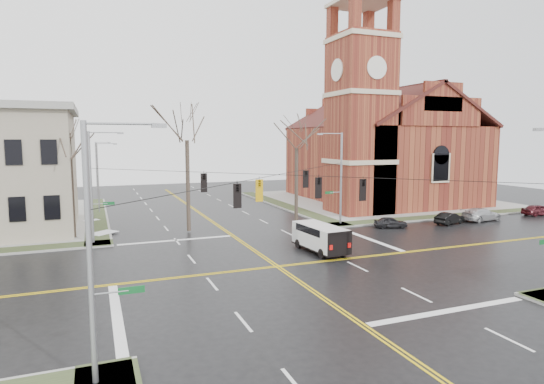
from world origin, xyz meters
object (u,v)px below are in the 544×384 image
object	(u,v)px
signal_pole_ne	(340,175)
tree_nw_far	(70,153)
parked_car_b	(450,218)
tree_nw_near	(187,134)
streetlight_north_b	(97,165)
cargo_van	(319,236)
tree_ne	(297,143)
streetlight_north_a	(99,175)
church	(377,140)
parked_car_c	(481,214)
parked_car_a	(391,222)
parked_car_d	(538,210)
signal_pole_nw	(93,184)
signal_pole_sw	(95,247)

from	to	relation	value
signal_pole_ne	tree_nw_far	size ratio (longest dim) A/B	0.89
parked_car_b	tree_nw_near	size ratio (longest dim) A/B	0.29
streetlight_north_b	signal_pole_ne	bearing A→B (deg)	-58.95
cargo_van	tree_nw_far	xyz separation A→B (m)	(-17.57, 11.51, 6.15)
parked_car_b	tree_ne	bearing A→B (deg)	50.28
streetlight_north_a	streetlight_north_b	distance (m)	20.00
church	parked_car_c	xyz separation A→B (m)	(1.62, -16.72, -7.76)
tree_nw_near	streetlight_north_a	bearing A→B (deg)	116.59
church	streetlight_north_b	world-z (taller)	church
tree_nw_far	tree_ne	distance (m)	20.91
parked_car_a	tree_ne	xyz separation A→B (m)	(-7.40, 5.76, 7.59)
parked_car_c	tree_nw_far	world-z (taller)	tree_nw_far
signal_pole_ne	cargo_van	world-z (taller)	signal_pole_ne
streetlight_north_a	tree_nw_far	distance (m)	14.23
signal_pole_ne	parked_car_c	bearing A→B (deg)	-12.87
parked_car_a	parked_car_d	bearing A→B (deg)	-71.45
streetlight_north_b	parked_car_b	world-z (taller)	streetlight_north_b
signal_pole_ne	parked_car_d	distance (m)	24.23
signal_pole_nw	cargo_van	distance (m)	18.49
signal_pole_ne	streetlight_north_b	xyz separation A→B (m)	(-21.97, 36.50, -0.48)
parked_car_b	tree_nw_near	distance (m)	27.17
parked_car_a	tree_nw_near	bearing A→B (deg)	93.95
streetlight_north_a	parked_car_d	size ratio (longest dim) A/B	2.16
signal_pole_ne	streetlight_north_b	world-z (taller)	signal_pole_ne
signal_pole_ne	parked_car_b	size ratio (longest dim) A/B	2.50
signal_pole_ne	parked_car_d	world-z (taller)	signal_pole_ne
cargo_van	tree_ne	bearing A→B (deg)	69.36
streetlight_north_a	cargo_van	distance (m)	29.64
parked_car_a	parked_car_b	world-z (taller)	parked_car_b
church	tree_nw_near	world-z (taller)	church
parked_car_a	tree_nw_far	bearing A→B (deg)	97.20
church	signal_pole_sw	xyz separation A→B (m)	(-36.09, -36.28, -3.48)
parked_car_b	parked_car_c	xyz separation A→B (m)	(4.47, 0.28, 0.08)
signal_pole_ne	tree_nw_far	bearing A→B (deg)	173.51
parked_car_c	signal_pole_sw	bearing A→B (deg)	111.87
church	tree_ne	world-z (taller)	church
signal_pole_sw	streetlight_north_a	world-z (taller)	signal_pole_sw
parked_car_c	tree_nw_far	bearing A→B (deg)	75.50
signal_pole_nw	cargo_van	world-z (taller)	signal_pole_nw
signal_pole_nw	church	bearing A→B (deg)	20.21
signal_pole_sw	tree_nw_far	size ratio (longest dim) A/B	0.89
cargo_van	parked_car_a	world-z (taller)	cargo_van
streetlight_north_a	parked_car_a	xyz separation A→B (m)	(25.90, -19.62, -3.93)
parked_car_a	parked_car_d	xyz separation A→B (m)	(19.69, -0.14, 0.10)
parked_car_b	parked_car_c	bearing A→B (deg)	-101.87
signal_pole_sw	tree_ne	bearing A→B (deg)	53.21
church	signal_pole_nw	xyz separation A→B (m)	(-36.09, -13.28, -3.48)
church	streetlight_north_b	distance (m)	42.53
signal_pole_ne	streetlight_north_a	xyz separation A→B (m)	(-21.97, 16.50, -0.48)
signal_pole_ne	parked_car_b	xyz separation A→B (m)	(10.60, -3.72, -4.36)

